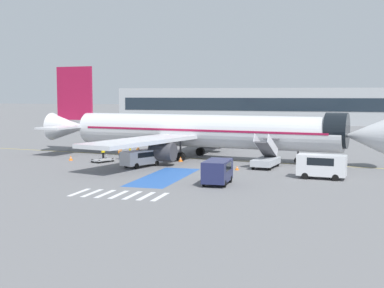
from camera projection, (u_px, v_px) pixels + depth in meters
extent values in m
plane|color=slate|center=(193.00, 158.00, 68.00)|extent=(600.00, 600.00, 0.00)
cube|color=gold|center=(203.00, 159.00, 67.42)|extent=(77.78, 10.58, 0.01)
cube|color=#2856A8|center=(164.00, 177.00, 53.02)|extent=(4.03, 12.71, 0.01)
cube|color=silver|center=(79.00, 192.00, 44.81)|extent=(0.44, 3.60, 0.01)
cube|color=silver|center=(92.00, 193.00, 44.48)|extent=(0.44, 3.60, 0.01)
cube|color=silver|center=(105.00, 194.00, 44.15)|extent=(0.44, 3.60, 0.01)
cube|color=silver|center=(119.00, 195.00, 43.82)|extent=(0.44, 3.60, 0.01)
cube|color=silver|center=(132.00, 195.00, 43.49)|extent=(0.44, 3.60, 0.01)
cube|color=silver|center=(146.00, 196.00, 43.17)|extent=(0.44, 3.60, 0.01)
cube|color=silver|center=(160.00, 197.00, 42.84)|extent=(0.44, 3.60, 0.01)
cylinder|color=silver|center=(203.00, 131.00, 67.09)|extent=(34.68, 8.60, 4.07)
cone|color=silver|center=(365.00, 136.00, 59.35)|extent=(4.97, 4.55, 3.99)
cone|color=silver|center=(70.00, 127.00, 75.15)|extent=(6.57, 4.68, 3.91)
cylinder|color=black|center=(337.00, 131.00, 60.51)|extent=(2.97, 4.40, 4.11)
cube|color=maroon|center=(203.00, 129.00, 67.07)|extent=(31.96, 8.31, 0.24)
cube|color=silver|center=(205.00, 130.00, 76.87)|extent=(5.01, 17.51, 0.44)
cylinder|color=#38383D|center=(211.00, 141.00, 74.96)|extent=(3.05, 2.49, 2.14)
cube|color=silver|center=(144.00, 141.00, 60.18)|extent=(9.41, 18.14, 0.44)
cylinder|color=#38383D|center=(163.00, 152.00, 61.04)|extent=(3.05, 2.49, 2.14)
cube|color=maroon|center=(75.00, 93.00, 74.34)|extent=(5.70, 1.11, 7.38)
cube|color=silver|center=(95.00, 124.00, 78.05)|extent=(4.49, 6.94, 0.24)
cube|color=silver|center=(62.00, 127.00, 70.99)|extent=(4.49, 6.94, 0.24)
cylinder|color=#38383D|center=(298.00, 149.00, 62.46)|extent=(0.20, 0.20, 2.72)
cylinder|color=black|center=(298.00, 160.00, 62.59)|extent=(0.87, 0.39, 0.84)
cylinder|color=#38383D|center=(200.00, 143.00, 70.78)|extent=(0.24, 0.24, 2.38)
cylinder|color=black|center=(200.00, 152.00, 70.89)|extent=(1.17, 0.74, 1.10)
cylinder|color=#38383D|center=(181.00, 147.00, 65.06)|extent=(0.24, 0.24, 2.38)
cylinder|color=black|center=(181.00, 157.00, 65.17)|extent=(1.17, 0.74, 1.10)
cube|color=#ADB2BA|center=(266.00, 162.00, 59.36)|extent=(2.82, 5.05, 0.70)
cylinder|color=black|center=(262.00, 163.00, 61.30)|extent=(0.31, 0.72, 0.70)
cylinder|color=black|center=(278.00, 163.00, 60.55)|extent=(0.31, 0.72, 0.70)
cylinder|color=black|center=(253.00, 166.00, 58.23)|extent=(0.31, 0.72, 0.70)
cylinder|color=black|center=(270.00, 167.00, 57.49)|extent=(0.31, 0.72, 0.70)
cube|color=#4C4C51|center=(266.00, 150.00, 59.23)|extent=(1.97, 4.30, 2.14)
cube|color=#4C4C51|center=(271.00, 139.00, 61.22)|extent=(1.78, 1.31, 0.12)
cube|color=silver|center=(259.00, 145.00, 59.49)|extent=(0.65, 4.47, 2.85)
cube|color=silver|center=(273.00, 146.00, 58.88)|extent=(0.65, 4.47, 2.85)
cube|color=#38383D|center=(194.00, 137.00, 91.52)|extent=(3.18, 9.89, 0.60)
cube|color=silver|center=(203.00, 132.00, 95.93)|extent=(2.52, 2.33, 1.60)
cube|color=black|center=(205.00, 130.00, 96.91)|extent=(2.00, 0.18, 0.70)
cylinder|color=#B7BCC4|center=(193.00, 128.00, 90.97)|extent=(2.87, 6.86, 2.41)
cylinder|color=gold|center=(193.00, 128.00, 90.97)|extent=(2.47, 0.52, 2.46)
cylinder|color=black|center=(196.00, 137.00, 96.00)|extent=(0.35, 0.98, 0.96)
cylinder|color=black|center=(209.00, 137.00, 95.19)|extent=(0.35, 0.98, 0.96)
cylinder|color=black|center=(187.00, 139.00, 91.45)|extent=(0.35, 0.98, 0.96)
cylinder|color=black|center=(200.00, 139.00, 90.64)|extent=(0.35, 0.98, 0.96)
cylinder|color=black|center=(181.00, 140.00, 88.92)|extent=(0.35, 0.98, 0.96)
cylinder|color=black|center=(194.00, 141.00, 88.11)|extent=(0.35, 0.98, 0.96)
cube|color=silver|center=(142.00, 157.00, 60.21)|extent=(3.76, 5.29, 1.55)
cube|color=black|center=(141.00, 154.00, 60.18)|extent=(2.81, 3.27, 0.56)
cylinder|color=black|center=(136.00, 166.00, 58.59)|extent=(0.46, 0.66, 0.64)
cylinder|color=black|center=(126.00, 165.00, 59.66)|extent=(0.46, 0.66, 0.64)
cylinder|color=black|center=(156.00, 163.00, 60.91)|extent=(0.46, 0.66, 0.64)
cylinder|color=black|center=(147.00, 162.00, 61.98)|extent=(0.46, 0.66, 0.64)
cube|color=#1E234C|center=(217.00, 171.00, 48.53)|extent=(2.14, 4.26, 1.91)
cube|color=black|center=(217.00, 166.00, 48.49)|extent=(2.15, 2.36, 0.69)
cylinder|color=black|center=(225.00, 184.00, 47.10)|extent=(0.21, 0.64, 0.64)
cylinder|color=black|center=(204.00, 183.00, 47.61)|extent=(0.21, 0.64, 0.64)
cylinder|color=black|center=(231.00, 179.00, 49.63)|extent=(0.21, 0.64, 0.64)
cylinder|color=black|center=(210.00, 178.00, 50.13)|extent=(0.21, 0.64, 0.64)
cube|color=silver|center=(322.00, 165.00, 51.77)|extent=(4.79, 2.38, 2.02)
cube|color=black|center=(322.00, 161.00, 51.73)|extent=(2.72, 2.21, 0.73)
cylinder|color=black|center=(305.00, 176.00, 51.56)|extent=(0.66, 0.26, 0.64)
cylinder|color=black|center=(308.00, 173.00, 53.22)|extent=(0.66, 0.26, 0.64)
cylinder|color=black|center=(335.00, 178.00, 50.52)|extent=(0.66, 0.26, 0.64)
cylinder|color=black|center=(338.00, 175.00, 52.17)|extent=(0.66, 0.26, 0.64)
cube|color=gray|center=(103.00, 160.00, 64.36)|extent=(2.46, 2.99, 0.12)
cylinder|color=black|center=(99.00, 162.00, 63.16)|extent=(0.26, 0.40, 0.40)
cylinder|color=black|center=(92.00, 161.00, 63.99)|extent=(0.26, 0.40, 0.40)
cylinder|color=black|center=(113.00, 160.00, 64.73)|extent=(0.26, 0.40, 0.40)
cylinder|color=black|center=(106.00, 159.00, 65.56)|extent=(0.26, 0.40, 0.40)
cylinder|color=gray|center=(98.00, 159.00, 62.98)|extent=(0.05, 0.05, 0.55)
cylinder|color=gray|center=(91.00, 158.00, 63.87)|extent=(0.05, 0.05, 0.55)
cylinder|color=gray|center=(114.00, 157.00, 64.78)|extent=(0.05, 0.05, 0.55)
cylinder|color=gray|center=(106.00, 156.00, 65.67)|extent=(0.05, 0.05, 0.55)
cylinder|color=black|center=(130.00, 158.00, 64.87)|extent=(0.14, 0.14, 0.88)
cylinder|color=black|center=(130.00, 158.00, 65.04)|extent=(0.14, 0.14, 0.88)
cube|color=yellow|center=(130.00, 151.00, 64.88)|extent=(0.38, 0.47, 0.69)
cube|color=silver|center=(130.00, 151.00, 64.88)|extent=(0.40, 0.49, 0.06)
sphere|color=brown|center=(130.00, 148.00, 64.84)|extent=(0.24, 0.24, 0.24)
cylinder|color=#2D2D33|center=(139.00, 158.00, 65.31)|extent=(0.14, 0.14, 0.85)
cylinder|color=#2D2D33|center=(138.00, 158.00, 65.32)|extent=(0.14, 0.14, 0.85)
cube|color=orange|center=(138.00, 151.00, 65.25)|extent=(0.46, 0.31, 0.67)
cube|color=silver|center=(138.00, 151.00, 65.25)|extent=(0.47, 0.32, 0.06)
sphere|color=#9E704C|center=(138.00, 148.00, 65.20)|extent=(0.23, 0.23, 0.23)
cylinder|color=black|center=(104.00, 156.00, 66.93)|extent=(0.14, 0.14, 0.88)
cylinder|color=black|center=(103.00, 156.00, 66.81)|extent=(0.14, 0.14, 0.88)
cube|color=yellow|center=(103.00, 150.00, 66.79)|extent=(0.40, 0.47, 0.69)
cube|color=silver|center=(103.00, 150.00, 66.79)|extent=(0.41, 0.49, 0.06)
sphere|color=#9E704C|center=(103.00, 146.00, 66.75)|extent=(0.24, 0.24, 0.24)
cylinder|color=#191E38|center=(119.00, 156.00, 66.84)|extent=(0.14, 0.14, 0.80)
cylinder|color=#191E38|center=(121.00, 156.00, 66.82)|extent=(0.14, 0.14, 0.80)
cube|color=orange|center=(120.00, 151.00, 66.76)|extent=(0.45, 0.28, 0.63)
cube|color=silver|center=(120.00, 151.00, 66.76)|extent=(0.46, 0.30, 0.06)
sphere|color=brown|center=(120.00, 147.00, 66.72)|extent=(0.22, 0.22, 0.22)
cone|color=orange|center=(181.00, 159.00, 64.87)|extent=(0.55, 0.55, 0.61)
cylinder|color=white|center=(181.00, 159.00, 64.86)|extent=(0.30, 0.30, 0.07)
cone|color=orange|center=(237.00, 168.00, 57.76)|extent=(0.42, 0.42, 0.46)
cylinder|color=white|center=(237.00, 168.00, 57.76)|extent=(0.23, 0.23, 0.06)
cone|color=orange|center=(71.00, 158.00, 65.96)|extent=(0.52, 0.52, 0.58)
cylinder|color=white|center=(71.00, 158.00, 65.96)|extent=(0.29, 0.29, 0.07)
cube|color=#9EA3A8|center=(295.00, 106.00, 144.31)|extent=(97.57, 12.00, 9.63)
cube|color=#19232D|center=(293.00, 105.00, 138.47)|extent=(93.67, 0.10, 3.37)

